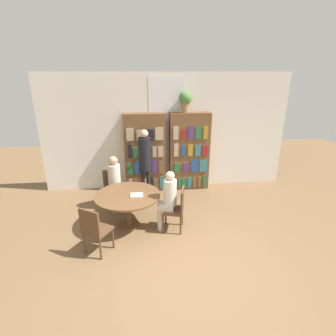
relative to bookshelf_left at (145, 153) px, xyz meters
name	(u,v)px	position (x,y,z in m)	size (l,w,h in m)	color
ground_plane	(187,265)	(0.58, -3.08, -1.01)	(16.00, 16.00, 0.00)	brown
wall_back	(167,132)	(0.58, 0.19, 0.49)	(6.40, 0.07, 3.00)	silver
bookshelf_left	(145,153)	(0.00, 0.00, 0.00)	(1.04, 0.34, 2.03)	brown
bookshelf_right	(189,152)	(1.16, 0.00, 0.00)	(1.04, 0.34, 2.03)	brown
flower_vase	(185,100)	(1.02, 0.00, 1.33)	(0.32, 0.32, 0.51)	#997047
reading_table	(128,199)	(-0.40, -1.79, -0.41)	(1.30, 1.30, 0.71)	brown
chair_near_camera	(95,229)	(-0.93, -2.63, -0.51)	(0.55, 0.55, 0.89)	brown
chair_left_side	(113,186)	(-0.77, -0.87, -0.51)	(0.52, 0.52, 0.89)	brown
chair_far_side	(177,207)	(0.56, -2.03, -0.51)	(0.49, 0.49, 0.89)	brown
seated_reader_left	(115,180)	(-0.70, -1.04, -0.29)	(0.37, 0.41, 1.26)	beige
seated_reader_right	(168,197)	(0.38, -1.99, -0.32)	(0.39, 0.32, 1.24)	beige
librarian_standing	(145,157)	(-0.02, -0.50, 0.05)	(0.31, 0.58, 1.73)	black
open_book_on_table	(137,195)	(-0.22, -1.87, -0.29)	(0.24, 0.18, 0.03)	silver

